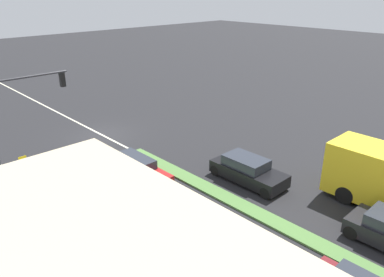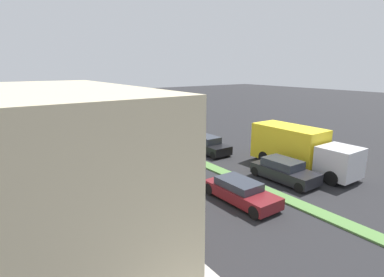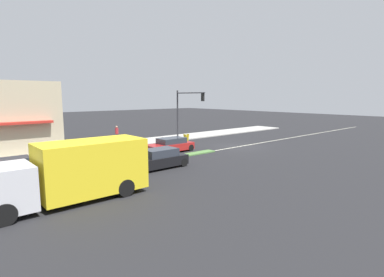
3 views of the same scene
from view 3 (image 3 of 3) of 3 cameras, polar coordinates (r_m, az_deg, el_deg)
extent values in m
plane|color=#232326|center=(20.72, -25.01, -6.85)|extent=(160.00, 160.00, 0.00)
cube|color=#B2AFA8|center=(29.21, -30.96, -2.96)|extent=(4.00, 73.00, 0.12)
cube|color=beige|center=(30.78, 9.06, -1.50)|extent=(0.16, 60.00, 0.01)
cylinder|color=#333338|center=(34.42, -2.77, 4.48)|extent=(0.18, 0.18, 5.60)
cylinder|color=#333338|center=(32.62, -0.31, 8.69)|extent=(4.50, 0.12, 0.12)
cube|color=black|center=(31.17, 2.06, 7.88)|extent=(0.28, 0.24, 0.84)
sphere|color=red|center=(31.26, 2.24, 8.38)|extent=(0.18, 0.18, 0.18)
sphere|color=gold|center=(31.26, 2.24, 7.88)|extent=(0.18, 0.18, 0.18)
sphere|color=green|center=(31.26, 2.23, 7.39)|extent=(0.18, 0.18, 0.18)
cylinder|color=#282D42|center=(33.59, -14.10, 0.10)|extent=(0.26, 0.26, 0.87)
cylinder|color=maroon|center=(33.49, -14.15, 1.41)|extent=(0.34, 0.34, 0.68)
sphere|color=tan|center=(33.45, -14.17, 2.17)|extent=(0.22, 0.22, 0.22)
cube|color=yellow|center=(33.83, -0.89, 0.18)|extent=(0.45, 0.21, 0.84)
cube|color=yellow|center=(33.62, -1.30, 0.13)|extent=(0.45, 0.21, 0.84)
cube|color=silver|center=(15.00, -32.23, -8.05)|extent=(2.28, 2.20, 1.90)
cube|color=yellow|center=(15.91, -18.49, -5.05)|extent=(2.40, 5.10, 2.60)
cylinder|color=black|center=(14.18, -32.10, -12.20)|extent=(0.28, 0.90, 0.90)
cylinder|color=black|center=(15.76, -12.52, -9.15)|extent=(0.28, 0.90, 0.90)
cylinder|color=black|center=(17.62, -15.93, -7.43)|extent=(0.28, 0.90, 0.90)
cube|color=black|center=(21.32, -6.54, -4.33)|extent=(1.74, 4.27, 0.68)
cube|color=#2D333D|center=(21.32, -6.09, -2.65)|extent=(1.48, 2.35, 0.54)
cylinder|color=black|center=(19.81, -9.40, -5.94)|extent=(0.22, 0.62, 0.62)
cylinder|color=black|center=(21.10, -11.62, -5.13)|extent=(0.22, 0.62, 0.62)
cylinder|color=black|center=(21.78, -1.60, -4.55)|extent=(0.22, 0.62, 0.62)
cylinder|color=black|center=(22.96, -4.06, -3.91)|extent=(0.22, 0.62, 0.62)
cube|color=black|center=(18.18, -27.51, -7.36)|extent=(1.79, 4.17, 0.69)
cube|color=#2D333D|center=(18.09, -26.99, -5.46)|extent=(1.52, 2.29, 0.50)
cylinder|color=black|center=(17.19, -32.34, -9.29)|extent=(0.22, 0.61, 0.61)
cylinder|color=black|center=(17.95, -21.57, -7.89)|extent=(0.22, 0.61, 0.61)
cylinder|color=black|center=(19.41, -23.17, -6.79)|extent=(0.22, 0.61, 0.61)
cube|color=#AD1E1E|center=(27.33, -4.28, -1.60)|extent=(1.78, 4.49, 0.64)
cube|color=#2D333D|center=(27.37, -3.92, -0.38)|extent=(1.52, 2.47, 0.49)
cylinder|color=black|center=(25.67, -6.51, -2.67)|extent=(0.22, 0.62, 0.62)
cylinder|color=black|center=(26.96, -8.43, -2.18)|extent=(0.22, 0.62, 0.62)
cylinder|color=black|center=(27.89, -0.27, -1.75)|extent=(0.22, 0.62, 0.62)
cylinder|color=black|center=(29.09, -2.31, -1.35)|extent=(0.22, 0.62, 0.62)
cube|color=maroon|center=(22.28, -31.87, -5.05)|extent=(1.72, 4.29, 0.59)
cube|color=#2D333D|center=(22.22, -31.42, -3.74)|extent=(1.46, 2.36, 0.40)
cylinder|color=black|center=(21.91, -27.08, -5.30)|extent=(0.22, 0.67, 0.67)
cylinder|color=black|center=(23.35, -28.01, -4.58)|extent=(0.22, 0.67, 0.67)
camera|label=1|loc=(32.27, -41.05, 14.84)|focal=35.00mm
camera|label=2|loc=(33.00, -54.55, 8.09)|focal=28.00mm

